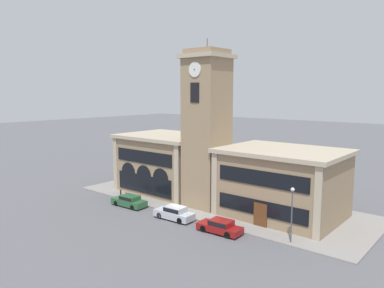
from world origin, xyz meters
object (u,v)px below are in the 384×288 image
object	(u,v)px
parked_car_mid	(174,213)
parked_car_far	(220,226)
bollard	(121,194)
parked_car_near	(129,201)
fire_hydrant	(126,195)
street_lamp	(292,206)

from	to	relation	value
parked_car_mid	parked_car_far	distance (m)	6.08
bollard	parked_car_near	bearing A→B (deg)	-23.69
parked_car_near	bollard	size ratio (longest dim) A/B	4.37
bollard	fire_hydrant	distance (m)	0.93
parked_car_mid	parked_car_far	size ratio (longest dim) A/B	1.01
parked_car_near	bollard	world-z (taller)	parked_car_near
parked_car_near	parked_car_mid	world-z (taller)	parked_car_mid
street_lamp	parked_car_mid	bearing A→B (deg)	-171.16
parked_car_far	bollard	bearing A→B (deg)	-8.18
parked_car_near	parked_car_far	xyz separation A→B (m)	(13.47, 0.00, -0.01)
parked_car_near	parked_car_far	world-z (taller)	parked_car_near
parked_car_far	parked_car_mid	bearing A→B (deg)	-3.08
parked_car_near	parked_car_far	distance (m)	13.47
parked_car_mid	fire_hydrant	bearing A→B (deg)	-12.31
parked_car_near	fire_hydrant	bearing A→B (deg)	-35.67
street_lamp	fire_hydrant	bearing A→B (deg)	-179.13
street_lamp	bollard	distance (m)	23.56
parked_car_mid	parked_car_far	bearing A→B (deg)	176.92
parked_car_mid	bollard	bearing A→B (deg)	-11.01
bollard	fire_hydrant	size ratio (longest dim) A/B	1.22
parked_car_far	street_lamp	xyz separation A→B (m)	(6.48, 1.95, 2.85)
bollard	parked_car_far	bearing A→B (deg)	-5.10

